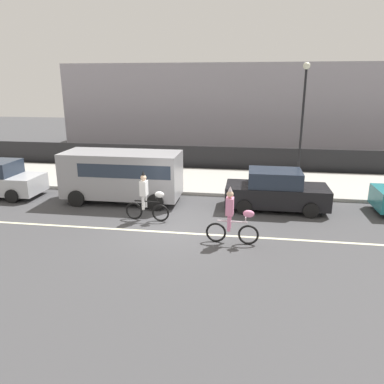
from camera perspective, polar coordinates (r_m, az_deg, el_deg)
ground_plane at (r=13.61m, az=-2.93°, el=-5.36°), size 80.00×80.00×0.00m
road_centre_line at (r=13.16m, az=-3.36°, el=-6.14°), size 36.00×0.14×0.01m
sidewalk_curb at (r=19.69m, az=0.86°, el=1.80°), size 60.00×5.00×0.15m
fence_line at (r=22.35m, az=1.90°, el=5.20°), size 40.00×0.08×1.40m
building_backdrop at (r=30.43m, az=9.67°, el=12.64°), size 28.00×8.00×6.31m
parade_cyclist_zebra at (r=14.08m, az=-6.86°, el=-1.08°), size 1.72×0.50×1.92m
parade_cyclist_pink at (r=12.06m, az=6.26°, el=-4.10°), size 1.72×0.50×1.92m
parked_van_grey at (r=16.41m, az=-10.35°, el=2.88°), size 5.00×2.22×2.18m
parked_car_black at (r=15.64m, az=12.65°, el=0.17°), size 4.10×1.92×1.64m
street_lamp_post at (r=20.67m, az=16.64°, el=12.82°), size 0.36×0.36×5.86m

